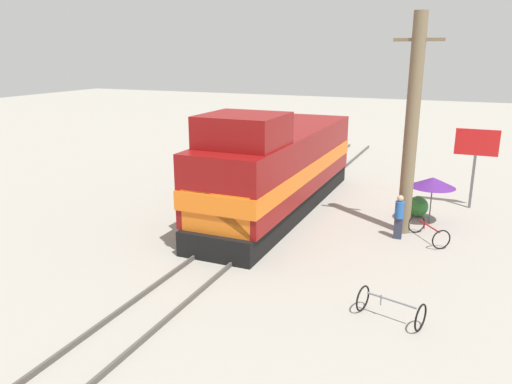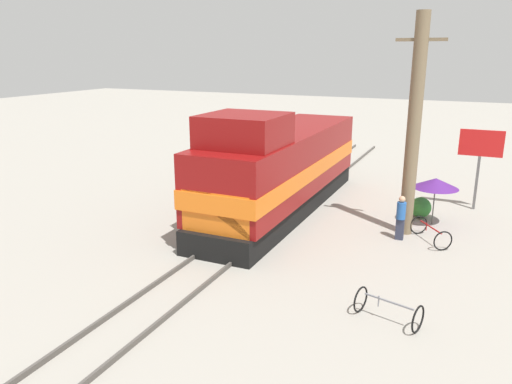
{
  "view_description": "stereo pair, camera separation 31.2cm",
  "coord_description": "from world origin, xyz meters",
  "px_view_note": "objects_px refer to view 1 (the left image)",
  "views": [
    {
      "loc": [
        7.61,
        -18.2,
        6.95
      ],
      "look_at": [
        1.2,
        -3.4,
        2.39
      ],
      "focal_mm": 35.0,
      "sensor_mm": 36.0,
      "label": 1
    },
    {
      "loc": [
        7.89,
        -18.08,
        6.95
      ],
      "look_at": [
        1.2,
        -3.4,
        2.39
      ],
      "focal_mm": 35.0,
      "sensor_mm": 36.0,
      "label": 2
    }
  ],
  "objects_px": {
    "billboard_sign": "(476,149)",
    "person_bystander": "(399,215)",
    "locomotive": "(277,170)",
    "bicycle": "(428,231)",
    "bicycle_spare": "(390,307)",
    "utility_pole": "(412,127)",
    "vendor_umbrella": "(433,182)"
  },
  "relations": [
    {
      "from": "billboard_sign",
      "to": "bicycle_spare",
      "type": "distance_m",
      "value": 12.03
    },
    {
      "from": "billboard_sign",
      "to": "bicycle",
      "type": "bearing_deg",
      "value": -105.03
    },
    {
      "from": "locomotive",
      "to": "person_bystander",
      "type": "distance_m",
      "value": 5.68
    },
    {
      "from": "bicycle_spare",
      "to": "utility_pole",
      "type": "bearing_deg",
      "value": -159.34
    },
    {
      "from": "bicycle",
      "to": "bicycle_spare",
      "type": "xyz_separation_m",
      "value": [
        -0.39,
        -6.53,
        -0.0
      ]
    },
    {
      "from": "locomotive",
      "to": "bicycle",
      "type": "height_order",
      "value": "locomotive"
    },
    {
      "from": "locomotive",
      "to": "bicycle_spare",
      "type": "bearing_deg",
      "value": -50.64
    },
    {
      "from": "vendor_umbrella",
      "to": "bicycle_spare",
      "type": "height_order",
      "value": "vendor_umbrella"
    },
    {
      "from": "locomotive",
      "to": "bicycle",
      "type": "bearing_deg",
      "value": -8.45
    },
    {
      "from": "person_bystander",
      "to": "bicycle",
      "type": "xyz_separation_m",
      "value": [
        1.09,
        0.21,
        -0.56
      ]
    },
    {
      "from": "billboard_sign",
      "to": "bicycle",
      "type": "relative_size",
      "value": 1.92
    },
    {
      "from": "bicycle",
      "to": "bicycle_spare",
      "type": "height_order",
      "value": "same"
    },
    {
      "from": "locomotive",
      "to": "billboard_sign",
      "type": "relative_size",
      "value": 3.58
    },
    {
      "from": "utility_pole",
      "to": "locomotive",
      "type": "bearing_deg",
      "value": 176.48
    },
    {
      "from": "locomotive",
      "to": "utility_pole",
      "type": "bearing_deg",
      "value": -3.52
    },
    {
      "from": "utility_pole",
      "to": "person_bystander",
      "type": "bearing_deg",
      "value": -96.3
    },
    {
      "from": "utility_pole",
      "to": "bicycle_spare",
      "type": "relative_size",
      "value": 4.58
    },
    {
      "from": "bicycle",
      "to": "person_bystander",
      "type": "bearing_deg",
      "value": -24.48
    },
    {
      "from": "locomotive",
      "to": "bicycle",
      "type": "xyz_separation_m",
      "value": [
        6.55,
        -0.97,
        -1.58
      ]
    },
    {
      "from": "person_bystander",
      "to": "bicycle_spare",
      "type": "relative_size",
      "value": 0.95
    },
    {
      "from": "billboard_sign",
      "to": "person_bystander",
      "type": "bearing_deg",
      "value": -114.79
    },
    {
      "from": "billboard_sign",
      "to": "bicycle_spare",
      "type": "relative_size",
      "value": 1.99
    },
    {
      "from": "bicycle",
      "to": "bicycle_spare",
      "type": "relative_size",
      "value": 1.04
    },
    {
      "from": "vendor_umbrella",
      "to": "locomotive",
      "type": "bearing_deg",
      "value": -169.64
    },
    {
      "from": "billboard_sign",
      "to": "person_bystander",
      "type": "relative_size",
      "value": 2.1
    },
    {
      "from": "locomotive",
      "to": "vendor_umbrella",
      "type": "height_order",
      "value": "locomotive"
    },
    {
      "from": "vendor_umbrella",
      "to": "bicycle",
      "type": "xyz_separation_m",
      "value": [
        0.13,
        -2.15,
        -1.38
      ]
    },
    {
      "from": "billboard_sign",
      "to": "person_bystander",
      "type": "xyz_separation_m",
      "value": [
        -2.47,
        -5.35,
        -1.8
      ]
    },
    {
      "from": "billboard_sign",
      "to": "bicycle_spare",
      "type": "height_order",
      "value": "billboard_sign"
    },
    {
      "from": "person_bystander",
      "to": "bicycle_spare",
      "type": "bearing_deg",
      "value": -83.67
    },
    {
      "from": "vendor_umbrella",
      "to": "bicycle_spare",
      "type": "relative_size",
      "value": 1.08
    },
    {
      "from": "utility_pole",
      "to": "person_bystander",
      "type": "height_order",
      "value": "utility_pole"
    }
  ]
}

